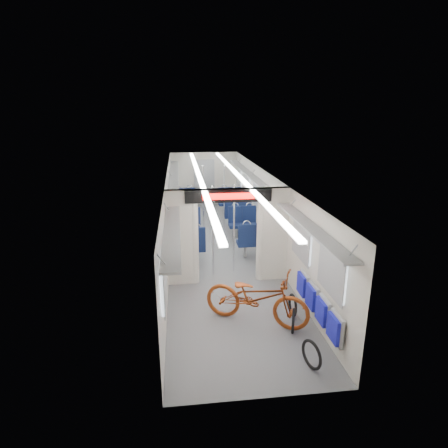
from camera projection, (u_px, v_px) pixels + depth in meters
name	position (u px, v px, depth m)	size (l,w,h in m)	color
carriage	(220.00, 205.00, 10.45)	(12.00, 12.02, 2.31)	#515456
bicycle	(256.00, 297.00, 7.24)	(0.73, 2.09, 1.10)	#903C15
flip_bench	(317.00, 304.00, 6.93)	(0.12, 2.10, 0.51)	gray
bike_hoop_a	(311.00, 356.00, 6.02)	(0.50, 0.50, 0.05)	black
bike_hoop_b	(293.00, 322.00, 7.01)	(0.48, 0.48, 0.05)	black
bike_hoop_c	(293.00, 306.00, 7.59)	(0.47, 0.47, 0.05)	black
seat_bay_near_left	(187.00, 232.00, 11.07)	(0.95, 2.28, 1.16)	#0D183C
seat_bay_near_right	(248.00, 229.00, 11.44)	(0.93, 2.17, 1.13)	#0D183C
seat_bay_far_left	(184.00, 205.00, 14.32)	(0.93, 2.17, 1.13)	#0D183C
seat_bay_far_right	(234.00, 205.00, 14.28)	(0.95, 2.27, 1.16)	#0D183C
stanchion_near_left	(213.00, 232.00, 9.23)	(0.05, 0.05, 2.30)	silver
stanchion_near_right	(234.00, 229.00, 9.44)	(0.05, 0.05, 2.30)	silver
stanchion_far_left	(203.00, 199.00, 12.60)	(0.04, 0.04, 2.30)	silver
stanchion_far_right	(224.00, 199.00, 12.72)	(0.04, 0.04, 2.30)	silver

